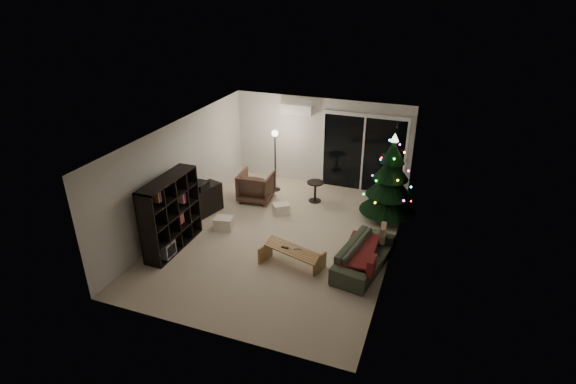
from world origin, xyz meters
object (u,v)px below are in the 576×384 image
Objects in this scene: media_cabinet at (200,202)px; armchair at (256,186)px; coffee_table at (292,257)px; christmas_tree at (390,178)px; sofa at (364,256)px; bookshelf at (163,212)px.

media_cabinet is 1.34× the size of armchair.
christmas_tree is (1.52, 2.67, 0.91)m from coffee_table.
sofa is 1.50× the size of coffee_table.
sofa is 1.49m from coffee_table.
media_cabinet is at bearing -162.67° from christmas_tree.
sofa is at bearing 35.12° from coffee_table.
bookshelf is 0.75× the size of christmas_tree.
christmas_tree is at bearing 7.05° from sofa.
bookshelf is at bearing -146.76° from christmas_tree.
sofa is (3.34, -2.09, -0.12)m from armchair.
christmas_tree is at bearing 32.96° from media_cabinet.
sofa is at bearing 143.08° from armchair.
armchair is at bearing -178.16° from christmas_tree.
armchair is (0.96, 1.27, 0.03)m from media_cabinet.
armchair is 0.46× the size of sofa.
armchair is 3.53m from christmas_tree.
bookshelf reaches higher than armchair.
christmas_tree is (0.11, 2.20, 0.83)m from sofa.
armchair is 3.21m from coffee_table.
armchair is (0.96, 2.78, -0.43)m from bookshelf.
armchair reaches higher than coffee_table.
media_cabinet is 0.93× the size of coffee_table.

